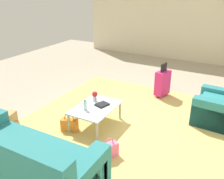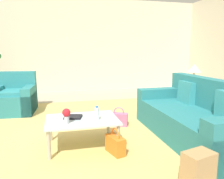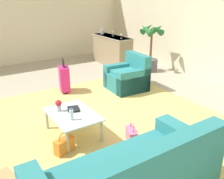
{
  "view_description": "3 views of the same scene",
  "coord_description": "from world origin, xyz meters",
  "views": [
    {
      "loc": [
        4.04,
        1.86,
        2.62
      ],
      "look_at": [
        -0.1,
        -0.41,
        0.61
      ],
      "focal_mm": 40.0,
      "sensor_mm": 36.0,
      "label": 1
    },
    {
      "loc": [
        0.1,
        -3.52,
        1.37
      ],
      "look_at": [
        0.89,
        -0.31,
        0.79
      ],
      "focal_mm": 35.0,
      "sensor_mm": 36.0,
      "label": 2
    },
    {
      "loc": [
        3.97,
        -2.03,
        2.34
      ],
      "look_at": [
        0.43,
        0.29,
        0.7
      ],
      "focal_mm": 40.0,
      "sensor_mm": 36.0,
      "label": 3
    }
  ],
  "objects": [
    {
      "name": "ground_plane",
      "position": [
        0.0,
        0.0,
        0.0
      ],
      "size": [
        12.0,
        12.0,
        0.0
      ],
      "primitive_type": "plane",
      "color": "#A89E89"
    },
    {
      "name": "wall_back",
      "position": [
        0.0,
        4.06,
        1.55
      ],
      "size": [
        10.24,
        0.12,
        3.1
      ],
      "primitive_type": "cube",
      "color": "beige",
      "rests_on": "ground"
    },
    {
      "name": "area_rug",
      "position": [
        0.6,
        0.2,
        0.0
      ],
      "size": [
        5.2,
        4.4,
        0.01
      ],
      "primitive_type": "cube",
      "color": "tan",
      "rests_on": "ground"
    },
    {
      "name": "couch",
      "position": [
        2.2,
        -0.6,
        0.31
      ],
      "size": [
        0.98,
        2.24,
        0.93
      ],
      "color": "teal",
      "rests_on": "ground"
    },
    {
      "name": "armchair",
      "position": [
        -0.9,
        1.67,
        0.3
      ],
      "size": [
        0.94,
        0.93,
        0.9
      ],
      "color": "teal",
      "rests_on": "ground"
    },
    {
      "name": "coffee_table",
      "position": [
        0.4,
        -0.5,
        0.36
      ],
      "size": [
        1.01,
        0.72,
        0.41
      ],
      "color": "silver",
      "rests_on": "ground"
    },
    {
      "name": "water_bottle",
      "position": [
        0.6,
        -0.6,
        0.51
      ],
      "size": [
        0.06,
        0.06,
        0.2
      ],
      "color": "silver",
      "rests_on": "coffee_table"
    },
    {
      "name": "coffee_table_book",
      "position": [
        0.28,
        -0.42,
        0.43
      ],
      "size": [
        0.29,
        0.25,
        0.03
      ],
      "primitive_type": "cube",
      "rotation": [
        0.0,
        0.0,
        -0.29
      ],
      "color": "black",
      "rests_on": "coffee_table"
    },
    {
      "name": "flower_vase",
      "position": [
        0.18,
        -0.65,
        0.54
      ],
      "size": [
        0.11,
        0.11,
        0.21
      ],
      "color": "#B2B7BC",
      "rests_on": "coffee_table"
    },
    {
      "name": "side_table",
      "position": [
        3.2,
        1.0,
        0.28
      ],
      "size": [
        0.53,
        0.53,
        0.55
      ],
      "primitive_type": "cube",
      "color": "#513823",
      "rests_on": "ground"
    },
    {
      "name": "table_lamp",
      "position": [
        3.2,
        1.0,
        0.96
      ],
      "size": [
        0.35,
        0.35,
        0.51
      ],
      "color": "#ADA899",
      "rests_on": "side_table"
    },
    {
      "name": "handbag_pink",
      "position": [
        1.15,
        0.21,
        0.13
      ],
      "size": [
        0.35,
        0.26,
        0.36
      ],
      "color": "pink",
      "rests_on": "ground"
    },
    {
      "name": "handbag_orange",
      "position": [
        0.81,
        -0.84,
        0.13
      ],
      "size": [
        0.23,
        0.35,
        0.36
      ],
      "color": "orange",
      "rests_on": "ground"
    },
    {
      "name": "backpack_tan",
      "position": [
        1.4,
        -1.79,
        0.19
      ],
      "size": [
        0.34,
        0.31,
        0.4
      ],
      "color": "tan",
      "rests_on": "ground"
    }
  ]
}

